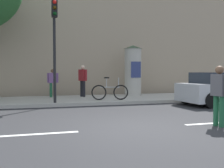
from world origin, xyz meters
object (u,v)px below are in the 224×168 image
Objects in this scene: bicycle_leaning at (110,92)px; parked_car_dark at (224,89)px; pedestrian_in_dark_shirt at (53,81)px; poster_column at (133,70)px; pedestrian_near_pole at (83,78)px; traffic_light at (55,34)px; pedestrian_tallest at (219,91)px.

parked_car_dark reaches higher than bicycle_leaning.
bicycle_leaning is at bearing -42.45° from pedestrian_in_dark_shirt.
pedestrian_near_pole is (-2.96, -0.20, -0.44)m from poster_column.
traffic_light is 2.57× the size of pedestrian_near_pole.
traffic_light is 1.53× the size of poster_column.
pedestrian_tallest is at bearing -75.15° from pedestrian_near_pole.
parked_car_dark is at bearing 49.94° from pedestrian_tallest.
pedestrian_in_dark_shirt reaches higher than pedestrian_tallest.
pedestrian_tallest reaches higher than bicycle_leaning.
bicycle_leaning is 0.42× the size of parked_car_dark.
poster_column is 5.22m from parked_car_dark.
pedestrian_in_dark_shirt is at bearing 179.54° from poster_column.
poster_column reaches higher than parked_car_dark.
traffic_light reaches higher than bicycle_leaning.
traffic_light is 3.56m from pedestrian_in_dark_shirt.
pedestrian_in_dark_shirt is 0.36× the size of parked_car_dark.
bicycle_leaning is at bearing 12.69° from traffic_light.
pedestrian_near_pole is at bearing -8.50° from pedestrian_in_dark_shirt.
poster_column reaches higher than pedestrian_tallest.
pedestrian_in_dark_shirt is at bearing 87.65° from traffic_light.
parked_car_dark is at bearing -36.19° from pedestrian_near_pole.
traffic_light is 3.68m from pedestrian_near_pole.
poster_column is at bearing 31.46° from traffic_light.
poster_column is at bearing 84.89° from pedestrian_tallest.
poster_column is at bearing 122.02° from parked_car_dark.
poster_column is 1.75× the size of pedestrian_tallest.
traffic_light is at bearing -92.35° from pedestrian_in_dark_shirt.
parked_car_dark is at bearing -23.92° from bicycle_leaning.
traffic_light reaches higher than parked_car_dark.
pedestrian_near_pole is 1.59m from pedestrian_in_dark_shirt.
pedestrian_near_pole is 7.06m from parked_car_dark.
poster_column is 1.92× the size of pedestrian_in_dark_shirt.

